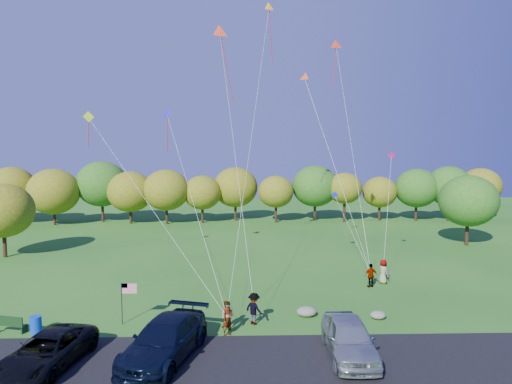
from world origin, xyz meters
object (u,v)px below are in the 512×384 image
minivan_navy (165,340)px  flyer_d (371,275)px  flyer_a (227,318)px  minivan_dark (47,351)px  flyer_c (254,309)px  flyer_b (227,315)px  flyer_e (383,272)px  minivan_silver (349,338)px  trash_barrel (36,325)px  park_bench (9,324)px

minivan_navy → flyer_d: 17.32m
flyer_a → flyer_d: size_ratio=1.09×
minivan_dark → flyer_c: size_ratio=3.01×
flyer_b → flyer_e: bearing=73.2°
minivan_dark → flyer_b: 9.25m
flyer_b → flyer_c: flyer_c is taller
minivan_silver → minivan_navy: bearing=-179.0°
flyer_c → flyer_e: size_ratio=1.00×
minivan_dark → flyer_e: (19.55, 12.91, 0.09)m
flyer_e → trash_barrel: size_ratio=1.97×
minivan_silver → flyer_b: size_ratio=3.41×
flyer_e → flyer_b: bearing=100.8°
trash_barrel → flyer_b: bearing=1.4°
minivan_dark → trash_barrel: minivan_dark is taller
minivan_silver → flyer_c: 6.28m
minivan_dark → flyer_d: flyer_d is taller
flyer_d → minivan_navy: bearing=27.2°
park_bench → minivan_navy: bearing=-5.8°
flyer_e → park_bench: (-23.38, -8.81, -0.38)m
flyer_a → flyer_d: flyer_a is taller
flyer_a → flyer_b: size_ratio=1.21×
flyer_a → flyer_c: bearing=-4.9°
trash_barrel → flyer_a: bearing=-3.5°
minivan_navy → park_bench: size_ratio=3.55×
park_bench → flyer_d: bearing=34.2°
minivan_dark → trash_barrel: size_ratio=5.95×
park_bench → flyer_a: bearing=11.9°
flyer_c → trash_barrel: size_ratio=1.97×
flyer_d → flyer_e: 1.48m
flyer_a → flyer_e: bearing=-12.3°
minivan_silver → trash_barrel: bearing=169.2°
flyer_e → park_bench: flyer_e is taller
flyer_c → park_bench: 13.50m
flyer_a → trash_barrel: bearing=124.8°
minivan_dark → minivan_silver: size_ratio=1.03×
minivan_silver → park_bench: (-17.96, 3.36, -0.44)m
minivan_navy → flyer_d: size_ratio=3.65×
flyer_a → flyer_d: 13.28m
minivan_silver → flyer_b: (-6.01, 3.70, -0.19)m
flyer_b → park_bench: (-11.95, -0.33, -0.25)m
flyer_a → trash_barrel: size_ratio=2.05×
minivan_dark → flyer_c: flyer_c is taller
minivan_dark → flyer_e: flyer_e is taller
minivan_navy → flyer_c: (4.38, 4.40, -0.07)m
minivan_silver → trash_barrel: 16.91m
minivan_silver → flyer_d: bearing=70.3°
minivan_navy → flyer_e: (14.31, 12.19, -0.07)m
flyer_b → flyer_c: size_ratio=0.86×
park_bench → trash_barrel: size_ratio=1.94×
minivan_dark → minivan_silver: 14.15m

